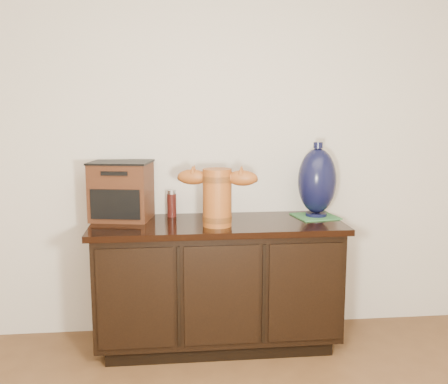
{
  "coord_description": "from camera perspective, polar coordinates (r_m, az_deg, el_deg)",
  "views": [
    {
      "loc": [
        -0.28,
        -0.74,
        1.42
      ],
      "look_at": [
        0.03,
        2.18,
        0.94
      ],
      "focal_mm": 42.0,
      "sensor_mm": 36.0,
      "label": 1
    }
  ],
  "objects": [
    {
      "name": "tv_radio",
      "position": [
        3.16,
        -11.1,
        0.15
      ],
      "size": [
        0.39,
        0.34,
        0.35
      ],
      "rotation": [
        0.0,
        0.0,
        -0.2
      ],
      "color": "#411F10",
      "rests_on": "sideboard"
    },
    {
      "name": "lamp_base",
      "position": [
        3.21,
        10.1,
        1.17
      ],
      "size": [
        0.27,
        0.27,
        0.45
      ],
      "rotation": [
        0.0,
        0.0,
        0.17
      ],
      "color": "black",
      "rests_on": "green_mat"
    },
    {
      "name": "spray_can",
      "position": [
        3.21,
        -5.71,
        -1.27
      ],
      "size": [
        0.06,
        0.06,
        0.16
      ],
      "color": "#5D160F",
      "rests_on": "sideboard"
    },
    {
      "name": "sideboard",
      "position": [
        3.16,
        -0.72,
        -9.84
      ],
      "size": [
        1.46,
        0.56,
        0.75
      ],
      "color": "black",
      "rests_on": "ground"
    },
    {
      "name": "room",
      "position": [
        0.8,
        14.33,
        0.31
      ],
      "size": [
        5.0,
        5.0,
        5.0
      ],
      "color": "brown",
      "rests_on": "ground"
    },
    {
      "name": "terracotta_vessel",
      "position": [
        2.93,
        -0.74,
        -0.21
      ],
      "size": [
        0.46,
        0.2,
        0.32
      ],
      "rotation": [
        0.0,
        0.0,
        -0.26
      ],
      "color": "#9E511C",
      "rests_on": "sideboard"
    },
    {
      "name": "green_mat",
      "position": [
        3.25,
        9.91,
        -2.62
      ],
      "size": [
        0.28,
        0.28,
        0.01
      ],
      "primitive_type": "cube",
      "rotation": [
        0.0,
        0.0,
        0.17
      ],
      "color": "#316C38",
      "rests_on": "sideboard"
    }
  ]
}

